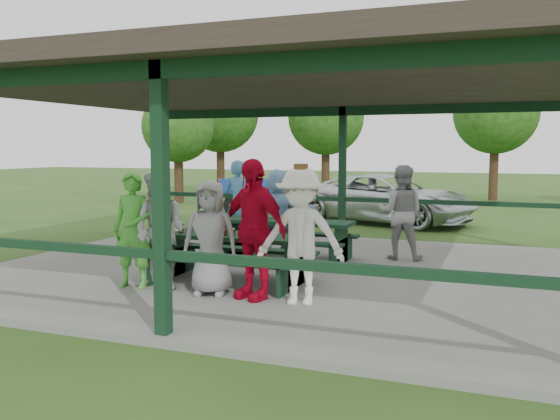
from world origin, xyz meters
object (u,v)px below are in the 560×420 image
at_px(picnic_table_far, 286,235).
at_px(contestant_red, 253,229).
at_px(picnic_table_near, 231,252).
at_px(contestant_grey_left, 160,231).
at_px(spectator_grey, 401,212).
at_px(spectator_lblue, 279,211).
at_px(farm_trailer, 258,195).
at_px(contestant_grey_mid, 210,238).
at_px(spectator_blue, 239,202).
at_px(contestant_white_fedora, 301,236).
at_px(contestant_green, 133,230).
at_px(pickup_truck, 386,199).

distance_m(picnic_table_far, contestant_red, 2.88).
relative_size(picnic_table_near, contestant_grey_left, 1.41).
distance_m(picnic_table_far, spectator_grey, 2.18).
distance_m(contestant_red, spectator_grey, 3.92).
height_order(contestant_grey_left, spectator_grey, spectator_grey).
bearing_deg(spectator_lblue, farm_trailer, -54.16).
bearing_deg(contestant_grey_left, contestant_grey_mid, -1.86).
relative_size(picnic_table_far, spectator_grey, 1.40).
distance_m(picnic_table_near, contestant_grey_left, 1.17).
bearing_deg(contestant_red, farm_trailer, 132.24).
distance_m(picnic_table_far, spectator_lblue, 0.93).
bearing_deg(spectator_lblue, spectator_blue, -18.47).
bearing_deg(contestant_grey_mid, picnic_table_near, 83.60).
relative_size(picnic_table_far, contestant_white_fedora, 1.32).
height_order(contestant_grey_left, contestant_white_fedora, contestant_white_fedora).
relative_size(contestant_grey_mid, contestant_white_fedora, 0.87).
distance_m(contestant_green, contestant_grey_mid, 1.28).
relative_size(contestant_white_fedora, spectator_grey, 1.06).
distance_m(contestant_grey_mid, contestant_white_fedora, 1.35).
relative_size(picnic_table_near, contestant_green, 1.42).
distance_m(contestant_grey_left, contestant_grey_mid, 0.84).
xyz_separation_m(contestant_red, contestant_white_fedora, (0.71, -0.04, -0.06)).
distance_m(spectator_grey, pickup_truck, 6.22).
distance_m(contestant_grey_mid, contestant_red, 0.66).
bearing_deg(contestant_white_fedora, picnic_table_far, 105.12).
xyz_separation_m(contestant_red, spectator_blue, (-2.15, 4.14, -0.06)).
xyz_separation_m(picnic_table_far, spectator_blue, (-1.60, 1.36, 0.44)).
distance_m(picnic_table_far, contestant_grey_left, 2.96).
height_order(contestant_grey_mid, contestant_white_fedora, contestant_white_fedora).
xyz_separation_m(picnic_table_far, pickup_truck, (0.53, 6.92, 0.14)).
xyz_separation_m(picnic_table_near, picnic_table_far, (0.17, 2.00, 0.00)).
height_order(spectator_lblue, pickup_truck, spectator_lblue).
distance_m(spectator_blue, pickup_truck, 5.96).
bearing_deg(spectator_lblue, picnic_table_far, 130.58).
distance_m(spectator_blue, spectator_grey, 3.59).
distance_m(contestant_grey_mid, farm_trailer, 11.63).
relative_size(contestant_green, spectator_lblue, 1.04).
bearing_deg(contestant_red, picnic_table_near, 151.72).
bearing_deg(contestant_white_fedora, contestant_grey_mid, 170.71).
relative_size(picnic_table_near, contestant_red, 1.27).
xyz_separation_m(contestant_white_fedora, farm_trailer, (-5.30, 10.94, -0.41)).
height_order(picnic_table_far, contestant_white_fedora, contestant_white_fedora).
bearing_deg(spectator_blue, farm_trailer, -62.54).
bearing_deg(farm_trailer, contestant_green, -100.64).
height_order(contestant_grey_mid, pickup_truck, contestant_grey_mid).
bearing_deg(contestant_white_fedora, contestant_grey_left, 170.09).
bearing_deg(spectator_grey, contestant_grey_mid, 56.89).
bearing_deg(spectator_grey, contestant_green, 43.89).
distance_m(picnic_table_near, spectator_blue, 3.68).
distance_m(picnic_table_far, pickup_truck, 6.94).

